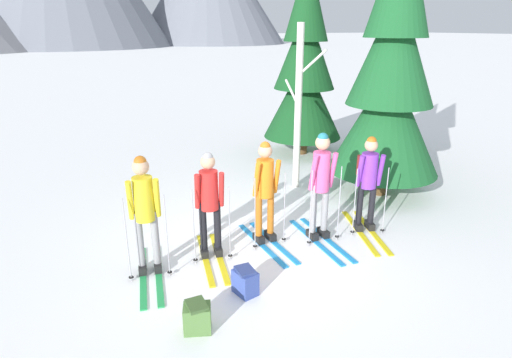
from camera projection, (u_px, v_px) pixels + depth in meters
The scene contains 12 objects.
ground_plane at pixel (256, 246), 7.05m from camera, with size 400.00×400.00×0.00m, color white.
skier_in_yellow at pixel (145, 211), 5.96m from camera, with size 0.62×1.68×1.79m.
skier_in_red at pixel (209, 201), 6.43m from camera, with size 0.63×1.62×1.70m.
skier_in_orange at pixel (265, 189), 6.87m from camera, with size 0.61×1.63×1.74m.
skier_in_pink at pixel (321, 182), 6.95m from camera, with size 0.61×1.74×1.85m.
skier_in_purple at pixel (368, 179), 7.30m from camera, with size 0.85×1.73×1.71m.
pine_tree_near at pixel (391, 76), 8.43m from camera, with size 2.25×2.25×5.45m.
pine_tree_mid at pixel (305, 68), 11.39m from camera, with size 2.14×2.14×5.16m.
pine_tree_far at pixel (392, 90), 11.59m from camera, with size 1.62×1.62×3.92m.
birch_tree_tall at pixel (298, 108), 9.08m from camera, with size 0.43×1.24×3.50m.
backpack_on_snow_front at pixel (197, 317), 5.03m from camera, with size 0.38×0.34×0.38m.
backpack_on_snow_beside at pixel (245, 281), 5.73m from camera, with size 0.31×0.37×0.38m.
Camera 1 is at (-2.69, -5.66, 3.42)m, focal length 29.89 mm.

